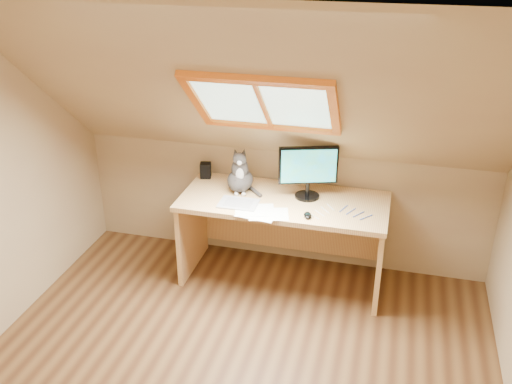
% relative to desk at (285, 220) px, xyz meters
% --- Properties ---
extents(room_shell, '(3.52, 3.52, 2.41)m').
position_rel_desk_xyz_m(room_shell, '(-0.09, -1.54, 0.91)').
color(room_shell, tan).
rests_on(room_shell, ground).
extents(desk, '(1.64, 0.72, 0.75)m').
position_rel_desk_xyz_m(desk, '(0.00, 0.00, 0.00)').
color(desk, '#E1BA6B').
rests_on(desk, ground).
extents(monitor, '(0.45, 0.20, 0.43)m').
position_rel_desk_xyz_m(monitor, '(0.17, 0.01, 0.47)').
color(monitor, black).
rests_on(monitor, desk).
extents(cat, '(0.26, 0.30, 0.38)m').
position_rel_desk_xyz_m(cat, '(-0.38, -0.01, 0.36)').
color(cat, '#433D3B').
rests_on(cat, desk).
extents(desk_speaker, '(0.11, 0.11, 0.13)m').
position_rel_desk_xyz_m(desk_speaker, '(-0.74, 0.18, 0.29)').
color(desk_speaker, black).
rests_on(desk_speaker, desk).
extents(graphics_tablet, '(0.30, 0.22, 0.01)m').
position_rel_desk_xyz_m(graphics_tablet, '(-0.32, -0.24, 0.23)').
color(graphics_tablet, '#B2B2B7').
rests_on(graphics_tablet, desk).
extents(mouse, '(0.08, 0.11, 0.03)m').
position_rel_desk_xyz_m(mouse, '(0.23, -0.32, 0.24)').
color(mouse, black).
rests_on(mouse, desk).
extents(papers, '(0.35, 0.30, 0.01)m').
position_rel_desk_xyz_m(papers, '(-0.15, -0.33, 0.23)').
color(papers, white).
rests_on(papers, desk).
extents(cables, '(0.51, 0.26, 0.01)m').
position_rel_desk_xyz_m(cables, '(0.47, -0.19, 0.23)').
color(cables, silver).
rests_on(cables, desk).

